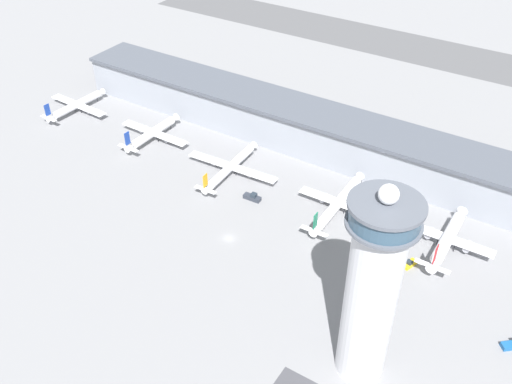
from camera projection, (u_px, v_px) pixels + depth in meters
name	position (u px, v px, depth m)	size (l,w,h in m)	color
ground_plane	(229.00, 238.00, 207.64)	(1000.00, 1000.00, 0.00)	gray
terminal_building	(319.00, 132.00, 249.06)	(250.15, 25.00, 19.13)	#9399A3
runway_strip	(419.00, 49.00, 344.89)	(375.23, 44.00, 0.01)	#515154
control_tower	(372.00, 288.00, 145.17)	(18.23, 18.23, 64.01)	silver
airplane_gate_alpha	(77.00, 105.00, 281.02)	(35.31, 35.67, 11.29)	white
airplane_gate_bravo	(153.00, 133.00, 259.49)	(36.25, 34.01, 12.03)	white
airplane_gate_charlie	(231.00, 167.00, 237.96)	(41.86, 39.72, 11.05)	white
airplane_gate_delta	(338.00, 203.00, 217.57)	(33.00, 41.68, 12.32)	white
airplane_gate_echo	(448.00, 238.00, 200.46)	(32.70, 35.90, 13.92)	white
service_truck_fuel	(252.00, 197.00, 225.54)	(7.29, 2.88, 3.09)	black
service_truck_baggage	(410.00, 264.00, 195.83)	(3.93, 6.06, 2.44)	black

